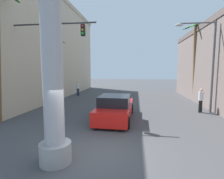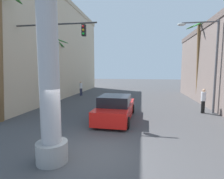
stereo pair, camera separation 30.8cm
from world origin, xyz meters
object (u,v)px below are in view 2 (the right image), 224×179
Objects in this scene: pedestrian_far_left at (81,87)px; palm_tree_mid_left at (52,61)px; street_lamp at (209,57)px; pedestrian_mid_right at (203,99)px; car_lead at (116,108)px; neon_sign_pole at (47,7)px; traffic_light_mast at (40,51)px; palm_tree_mid_right at (200,53)px.

palm_tree_mid_left is at bearing -111.11° from pedestrian_far_left.
pedestrian_far_left is at bearing 150.15° from street_lamp.
pedestrian_mid_right is (11.70, -6.90, 0.01)m from pedestrian_far_left.
palm_tree_mid_left reaches higher than car_lead.
neon_sign_pole is 1.67× the size of palm_tree_mid_left.
traffic_light_mast is 3.52× the size of pedestrian_far_left.
car_lead is 0.77× the size of palm_tree_mid_left.
neon_sign_pole reaches higher than pedestrian_far_left.
street_lamp reaches higher than traffic_light_mast.
neon_sign_pole is 11.21m from street_lamp.
pedestrian_far_left is (-12.79, 1.92, -3.74)m from palm_tree_mid_right.
pedestrian_mid_right is (-0.24, -0.05, -3.01)m from street_lamp.
car_lead is at bearing -1.57° from traffic_light_mast.
neon_sign_pole is at bearing -73.90° from pedestrian_far_left.
pedestrian_far_left reaches higher than car_lead.
palm_tree_mid_right is at bearing -8.55° from pedestrian_far_left.
neon_sign_pole is at bearing -56.13° from traffic_light_mast.
palm_tree_mid_left is at bearing 168.03° from street_lamp.
palm_tree_mid_left is at bearing 111.28° from traffic_light_mast.
street_lamp reaches higher than palm_tree_mid_left.
car_lead is 2.81× the size of pedestrian_mid_right.
traffic_light_mast is 0.96× the size of palm_tree_mid_left.
street_lamp is at bearing 11.28° from pedestrian_mid_right.
pedestrian_mid_right is (13.25, -2.91, -2.98)m from palm_tree_mid_left.
pedestrian_mid_right is at bearing -102.30° from palm_tree_mid_right.
street_lamp is 13.79m from palm_tree_mid_left.
pedestrian_far_left is (-0.57, 9.41, -3.34)m from traffic_light_mast.
car_lead is at bearing -59.17° from pedestrian_far_left.
neon_sign_pole is 15.59m from palm_tree_mid_right.
neon_sign_pole is 6.06× the size of pedestrian_mid_right.
palm_tree_mid_left is 0.83× the size of palm_tree_mid_right.
street_lamp is 11.67m from traffic_light_mast.
pedestrian_far_left is at bearing 93.44° from traffic_light_mast.
neon_sign_pole is 6.80m from traffic_light_mast.
street_lamp is 1.07× the size of traffic_light_mast.
neon_sign_pole is 2.16× the size of car_lead.
neon_sign_pole reaches higher than palm_tree_mid_left.
neon_sign_pole is 16.15m from pedestrian_far_left.
pedestrian_mid_right reaches higher than car_lead.
pedestrian_far_left is at bearing 68.89° from palm_tree_mid_left.
street_lamp is at bearing -29.85° from pedestrian_far_left.
pedestrian_far_left is at bearing 171.45° from palm_tree_mid_right.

